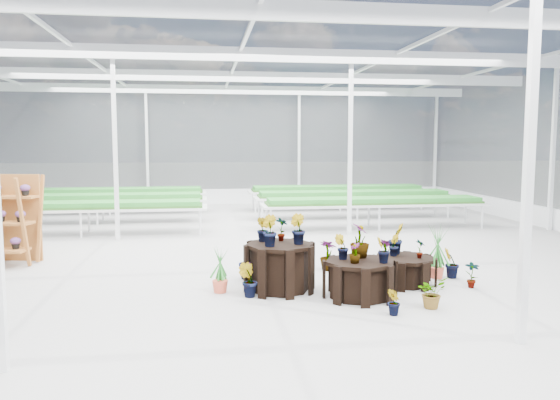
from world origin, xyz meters
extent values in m
plane|color=gray|center=(0.00, 0.00, 0.00)|extent=(24.00, 24.00, 0.00)
cylinder|color=black|center=(0.40, -1.21, 0.39)|extent=(1.32, 1.32, 0.79)
cylinder|color=black|center=(1.60, -1.81, 0.30)|extent=(1.27, 1.27, 0.60)
cylinder|color=black|center=(2.60, -1.11, 0.24)|extent=(1.36, 1.36, 0.48)
imported|color=#27772B|center=(0.14, -1.01, 1.01)|extent=(0.26, 0.29, 0.43)
imported|color=#27772B|center=(0.68, -1.27, 1.04)|extent=(0.33, 0.35, 0.50)
imported|color=#27772B|center=(0.46, -0.96, 1.00)|extent=(0.26, 0.26, 0.41)
imported|color=#27772B|center=(0.19, -1.41, 1.04)|extent=(0.32, 0.35, 0.51)
imported|color=#27772B|center=(1.33, -1.68, 0.80)|extent=(0.26, 0.23, 0.40)
imported|color=#27772B|center=(1.88, -2.05, 0.81)|extent=(0.29, 0.27, 0.41)
imported|color=#27772B|center=(1.65, -1.58, 0.88)|extent=(0.33, 0.33, 0.56)
imported|color=#27772B|center=(1.46, -1.97, 0.76)|extent=(0.22, 0.22, 0.32)
imported|color=#27772B|center=(2.44, -0.99, 0.67)|extent=(0.21, 0.24, 0.38)
imported|color=#27772B|center=(2.82, -1.24, 0.65)|extent=(0.17, 0.20, 0.33)
imported|color=#27772B|center=(2.55, -0.81, 0.76)|extent=(0.39, 0.39, 0.55)
imported|color=#27772B|center=(-0.16, -1.53, 0.27)|extent=(0.37, 0.34, 0.55)
imported|color=#27772B|center=(-0.02, -1.02, 0.26)|extent=(0.41, 0.41, 0.52)
imported|color=#27772B|center=(1.82, -2.77, 0.20)|extent=(0.20, 0.24, 0.40)
imported|color=#27772B|center=(2.50, -2.49, 0.24)|extent=(0.54, 0.52, 0.47)
imported|color=#27772B|center=(3.64, -1.51, 0.23)|extent=(0.29, 0.29, 0.47)
imported|color=#27772B|center=(3.59, -0.83, 0.28)|extent=(0.38, 0.35, 0.56)
imported|color=#27772B|center=(2.67, 0.04, 0.30)|extent=(0.47, 0.47, 0.60)
imported|color=#27772B|center=(1.53, 0.11, 0.29)|extent=(0.46, 0.46, 0.59)
imported|color=#27772B|center=(-0.05, -0.37, 0.33)|extent=(0.43, 0.38, 0.67)
camera|label=1|loc=(-0.83, -10.01, 2.45)|focal=35.00mm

